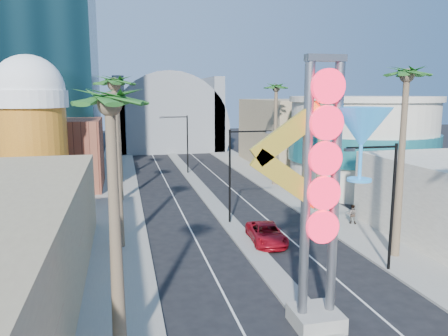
% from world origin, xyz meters
% --- Properties ---
extents(sidewalk_west, '(5.00, 100.00, 0.15)m').
position_xyz_m(sidewalk_west, '(-9.50, 35.00, 0.07)').
color(sidewalk_west, gray).
rests_on(sidewalk_west, ground).
extents(sidewalk_east, '(5.00, 100.00, 0.15)m').
position_xyz_m(sidewalk_east, '(9.50, 35.00, 0.07)').
color(sidewalk_east, gray).
rests_on(sidewalk_east, ground).
extents(median, '(1.60, 84.00, 0.15)m').
position_xyz_m(median, '(0.00, 38.00, 0.07)').
color(median, gray).
rests_on(median, ground).
extents(brick_filler_west, '(10.00, 10.00, 8.00)m').
position_xyz_m(brick_filler_west, '(-16.00, 38.00, 4.00)').
color(brick_filler_west, brown).
rests_on(brick_filler_west, ground).
extents(filler_east, '(10.00, 20.00, 10.00)m').
position_xyz_m(filler_east, '(16.00, 48.00, 5.00)').
color(filler_east, '#988362').
rests_on(filler_east, ground).
extents(beer_mug, '(7.00, 7.00, 14.50)m').
position_xyz_m(beer_mug, '(-17.00, 30.00, 7.84)').
color(beer_mug, '#B05617').
rests_on(beer_mug, ground).
extents(turquoise_building, '(16.60, 16.60, 10.60)m').
position_xyz_m(turquoise_building, '(18.00, 30.00, 5.25)').
color(turquoise_building, '#BBB29E').
rests_on(turquoise_building, ground).
extents(canopy, '(22.00, 16.00, 22.00)m').
position_xyz_m(canopy, '(0.00, 72.00, 4.31)').
color(canopy, slate).
rests_on(canopy, ground).
extents(neon_sign, '(6.53, 2.60, 12.55)m').
position_xyz_m(neon_sign, '(0.82, 2.96, 7.31)').
color(neon_sign, gray).
rests_on(neon_sign, ground).
extents(streetlight_0, '(3.79, 0.25, 8.00)m').
position_xyz_m(streetlight_0, '(0.55, 20.00, 4.88)').
color(streetlight_0, black).
rests_on(streetlight_0, ground).
extents(streetlight_1, '(3.79, 0.25, 8.00)m').
position_xyz_m(streetlight_1, '(-0.55, 44.00, 4.88)').
color(streetlight_1, black).
rests_on(streetlight_1, ground).
extents(streetlight_2, '(3.45, 0.25, 8.00)m').
position_xyz_m(streetlight_2, '(6.72, 8.00, 4.83)').
color(streetlight_2, black).
rests_on(streetlight_2, ground).
extents(palm_0, '(2.40, 2.40, 11.70)m').
position_xyz_m(palm_0, '(-9.00, 2.00, 9.93)').
color(palm_0, brown).
rests_on(palm_0, ground).
extents(palm_1, '(2.40, 2.40, 12.70)m').
position_xyz_m(palm_1, '(-9.00, 16.00, 10.82)').
color(palm_1, brown).
rests_on(palm_1, ground).
extents(palm_2, '(2.40, 2.40, 11.20)m').
position_xyz_m(palm_2, '(-9.00, 30.00, 9.48)').
color(palm_2, brown).
rests_on(palm_2, ground).
extents(palm_3, '(2.40, 2.40, 11.20)m').
position_xyz_m(palm_3, '(-9.00, 42.00, 9.48)').
color(palm_3, brown).
rests_on(palm_3, ground).
extents(palm_5, '(2.40, 2.40, 13.20)m').
position_xyz_m(palm_5, '(9.00, 10.00, 11.27)').
color(palm_5, brown).
rests_on(palm_5, ground).
extents(palm_6, '(2.40, 2.40, 11.70)m').
position_xyz_m(palm_6, '(9.00, 22.00, 9.93)').
color(palm_6, brown).
rests_on(palm_6, ground).
extents(palm_7, '(2.40, 2.40, 12.70)m').
position_xyz_m(palm_7, '(9.00, 34.00, 10.82)').
color(palm_7, brown).
rests_on(palm_7, ground).
extents(red_pickup, '(2.73, 5.25, 1.41)m').
position_xyz_m(red_pickup, '(1.48, 14.70, 0.71)').
color(red_pickup, '#A90D1A').
rests_on(red_pickup, ground).
extents(pedestrian_b, '(0.98, 0.92, 1.60)m').
position_xyz_m(pedestrian_b, '(9.88, 17.27, 0.95)').
color(pedestrian_b, gray).
rests_on(pedestrian_b, sidewalk_east).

